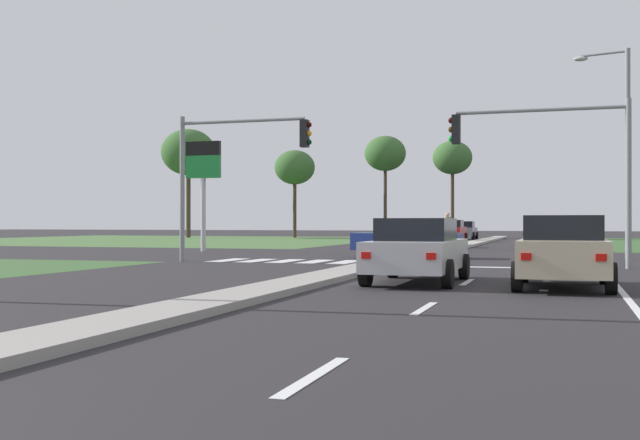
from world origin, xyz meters
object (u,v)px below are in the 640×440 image
(car_red_third, at_px, (451,231))
(traffic_signal_near_right, at_px, (556,151))
(fuel_price_totem, at_px, (203,171))
(treeline_second, at_px, (295,168))
(car_white_sixth, at_px, (421,233))
(treeline_third, at_px, (385,154))
(car_beige_fourth, at_px, (563,251))
(car_grey_near, at_px, (464,230))
(traffic_signal_near_left, at_px, (230,159))
(car_silver_second, at_px, (418,250))
(treeline_near, at_px, (188,153))
(pedestrian_at_median, at_px, (447,226))
(street_lamp_second, at_px, (623,141))
(car_blue_fifth, at_px, (408,239))
(treeline_fourth, at_px, (452,158))

(car_red_third, height_order, traffic_signal_near_right, traffic_signal_near_right)
(fuel_price_totem, bearing_deg, treeline_second, 101.85)
(car_white_sixth, height_order, treeline_third, treeline_third)
(car_beige_fourth, bearing_deg, car_red_third, 101.25)
(car_grey_near, relative_size, traffic_signal_near_left, 0.78)
(car_silver_second, relative_size, traffic_signal_near_left, 0.87)
(car_silver_second, xyz_separation_m, car_beige_fourth, (3.30, -0.50, 0.02))
(traffic_signal_near_right, height_order, treeline_third, treeline_third)
(traffic_signal_near_right, height_order, fuel_price_totem, fuel_price_totem)
(traffic_signal_near_right, bearing_deg, treeline_near, 129.42)
(treeline_near, bearing_deg, fuel_price_totem, -61.96)
(car_red_third, bearing_deg, traffic_signal_near_left, 83.95)
(car_red_third, distance_m, treeline_second, 20.56)
(pedestrian_at_median, bearing_deg, street_lamp_second, -53.41)
(car_white_sixth, height_order, fuel_price_totem, fuel_price_totem)
(car_white_sixth, height_order, treeline_near, treeline_near)
(traffic_signal_near_right, bearing_deg, traffic_signal_near_left, 180.00)
(treeline_second, bearing_deg, pedestrian_at_median, -57.01)
(fuel_price_totem, bearing_deg, pedestrian_at_median, 29.21)
(pedestrian_at_median, bearing_deg, treeline_near, 131.45)
(traffic_signal_near_right, bearing_deg, car_white_sixth, 112.06)
(treeline_near, xyz_separation_m, treeline_second, (9.52, 2.97, -1.43))
(car_blue_fifth, height_order, fuel_price_totem, fuel_price_totem)
(car_grey_near, distance_m, car_silver_second, 48.04)
(traffic_signal_near_left, distance_m, street_lamp_second, 15.23)
(car_white_sixth, bearing_deg, car_grey_near, -89.47)
(car_beige_fourth, relative_size, fuel_price_totem, 0.79)
(treeline_near, distance_m, treeline_fourth, 24.46)
(car_beige_fourth, bearing_deg, treeline_fourth, 100.41)
(car_blue_fifth, bearing_deg, car_red_third, 4.24)
(fuel_price_totem, bearing_deg, car_red_third, 68.77)
(traffic_signal_near_left, relative_size, fuel_price_totem, 0.98)
(car_silver_second, height_order, car_blue_fifth, car_silver_second)
(treeline_fourth, bearing_deg, traffic_signal_near_right, -78.04)
(car_silver_second, relative_size, treeline_near, 0.45)
(car_white_sixth, relative_size, treeline_near, 0.45)
(car_grey_near, distance_m, car_blue_fifth, 35.17)
(treeline_fourth, bearing_deg, car_beige_fourth, -79.59)
(car_red_third, distance_m, treeline_near, 27.94)
(car_silver_second, relative_size, car_blue_fifth, 1.07)
(car_white_sixth, relative_size, pedestrian_at_median, 2.54)
(car_silver_second, distance_m, traffic_signal_near_left, 11.33)
(car_white_sixth, relative_size, street_lamp_second, 0.56)
(traffic_signal_near_right, distance_m, treeline_fourth, 43.95)
(traffic_signal_near_right, xyz_separation_m, treeline_fourth, (-9.08, 42.87, 3.33))
(car_silver_second, bearing_deg, car_blue_fifth, 101.93)
(car_beige_fourth, height_order, traffic_signal_near_right, traffic_signal_near_right)
(car_grey_near, bearing_deg, car_silver_second, 95.67)
(car_blue_fifth, xyz_separation_m, street_lamp_second, (8.17, 1.50, 3.83))
(car_beige_fourth, bearing_deg, treeline_third, 106.65)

